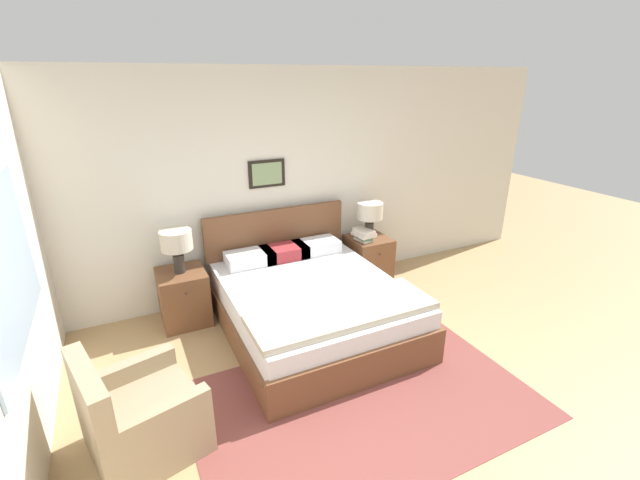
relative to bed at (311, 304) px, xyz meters
name	(u,v)px	position (x,y,z in m)	size (l,w,h in m)	color
ground_plane	(427,432)	(0.19, -1.65, -0.30)	(16.00, 16.00, 0.00)	tan
wall_back	(286,184)	(0.19, 1.08, 1.01)	(7.43, 0.09, 2.60)	silver
wall_left	(6,269)	(-2.35, -0.30, 1.01)	(0.08, 5.10, 2.60)	silver
area_rug_main	(364,400)	(-0.06, -1.16, -0.29)	(2.72, 1.76, 0.01)	brown
bed	(311,304)	(0.00, 0.00, 0.00)	(1.70, 2.05, 1.05)	brown
armchair	(139,418)	(-1.72, -0.88, -0.02)	(0.86, 0.85, 0.81)	#998466
nightstand_near_window	(184,297)	(-1.15, 0.75, -0.01)	(0.48, 0.54, 0.58)	brown
nightstand_by_door	(368,259)	(1.15, 0.75, -0.01)	(0.48, 0.54, 0.58)	brown
table_lamp_near_window	(176,243)	(-1.15, 0.75, 0.62)	(0.32, 0.32, 0.46)	#2D2823
table_lamp_by_door	(370,213)	(1.15, 0.75, 0.62)	(0.32, 0.32, 0.46)	#2D2823
book_thick_bottom	(364,239)	(1.04, 0.70, 0.30)	(0.19, 0.24, 0.03)	silver
book_hardcover_middle	(364,237)	(1.04, 0.70, 0.33)	(0.16, 0.24, 0.03)	#4C7551
book_novel_upper	(364,234)	(1.04, 0.70, 0.37)	(0.25, 0.28, 0.04)	silver
book_slim_near_top	(364,231)	(1.04, 0.70, 0.41)	(0.19, 0.28, 0.04)	silver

